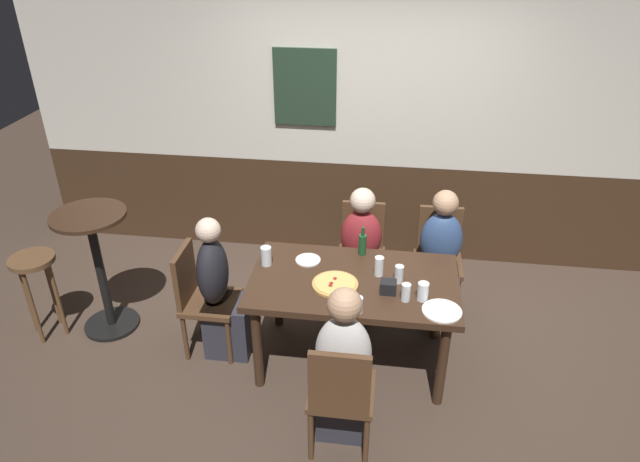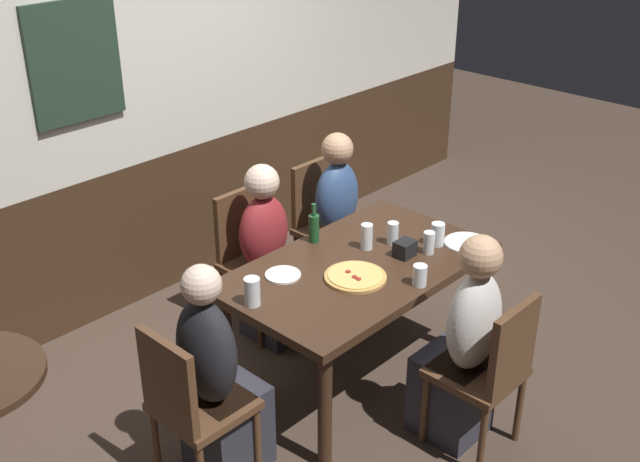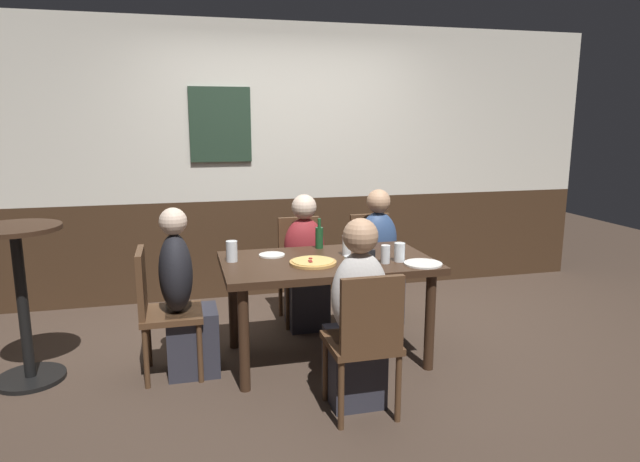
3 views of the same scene
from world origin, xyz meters
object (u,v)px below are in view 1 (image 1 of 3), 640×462
Objects in this scene: highball_clear at (406,293)px; condiment_caddy at (388,287)px; person_head_west at (221,298)px; pint_glass_pale at (399,275)px; side_bar_table at (99,263)px; bar_stool at (36,275)px; chair_mid_near at (341,392)px; tumbler_short at (379,267)px; person_mid_far at (360,260)px; chair_right_far at (438,253)px; plate_white_small at (308,260)px; chair_head_west at (200,294)px; person_mid_near at (343,374)px; beer_glass_tall at (357,305)px; pizza at (335,284)px; pint_glass_amber at (423,292)px; pint_glass_stout at (266,257)px; person_right_far at (439,265)px; plate_white_large at (442,311)px; dining_table at (354,290)px; chair_mid_far at (361,248)px; beer_bottle_green at (362,244)px.

highball_clear is 0.14m from condiment_caddy.
person_head_west is 1.34m from pint_glass_pale.
side_bar_table reaches higher than bar_stool.
highball_clear is 0.12× the size of side_bar_table.
tumbler_short is at bearing 79.69° from chair_mid_near.
chair_right_far is at bearing 14.14° from person_mid_far.
chair_head_west is at bearing -165.81° from plate_white_small.
person_mid_far is 0.96× the size of person_head_west.
person_mid_near is 0.44m from beer_glass_tall.
pizza is at bearing -50.96° from plate_white_small.
chair_right_far and chair_mid_near have the same top height.
side_bar_table is at bearing 178.55° from tumbler_short.
pizza is at bearing -1.94° from bar_stool.
side_bar_table is at bearing 170.90° from chair_head_west.
bar_stool is (-2.94, 0.16, -0.24)m from pint_glass_amber.
pint_glass_stout is at bearing 165.34° from condiment_caddy.
pint_glass_pale is (-0.34, -0.68, 0.32)m from person_right_far.
chair_head_west is 0.76× the size of person_mid_near.
chair_right_far is 1.18m from plate_white_large.
side_bar_table is at bearing -168.29° from person_right_far.
side_bar_table is (-1.65, -0.06, -0.13)m from plate_white_small.
dining_table is 1.33× the size of person_mid_far.
pizza is 0.57m from pint_glass_stout.
pint_glass_stout is (-0.66, -0.74, 0.31)m from chair_mid_far.
plate_white_small is at bearing -158.86° from beer_bottle_green.
pizza is at bearing -6.04° from person_head_west.
plate_white_small is at bearing 108.93° from chair_mid_near.
condiment_caddy is at bearing -14.66° from pint_glass_stout.
chair_head_west is 3.38× the size of plate_white_large.
dining_table is 11.68× the size of highball_clear.
chair_mid_far is 0.78× the size of person_right_far.
beer_glass_tall is (0.05, -0.37, 0.14)m from dining_table.
person_right_far is at bearing 87.07° from plate_white_large.
side_bar_table reaches higher than chair_mid_near.
bar_stool is (-1.31, -0.01, 0.07)m from chair_head_west.
beer_glass_tall is 0.43× the size of plate_white_large.
person_right_far is at bearing 0.07° from person_mid_far.
person_head_west is (0.16, 0.00, -0.01)m from chair_head_west.
side_bar_table is at bearing 171.93° from highball_clear.
beer_glass_tall is 2.55m from bar_stool.
side_bar_table reaches higher than tumbler_short.
person_right_far is at bearing 25.81° from plate_white_small.
plate_white_large is at bearing -22.25° from highball_clear.
tumbler_short is (1.16, 0.08, 0.32)m from person_head_west.
chair_mid_far reaches higher than pint_glass_pale.
side_bar_table reaches higher than chair_head_west.
beer_bottle_green reaches higher than pint_glass_stout.
highball_clear is 2.40m from side_bar_table.
tumbler_short is (1.32, 0.08, 0.31)m from chair_head_west.
person_mid_far is at bearing 34.78° from person_head_west.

